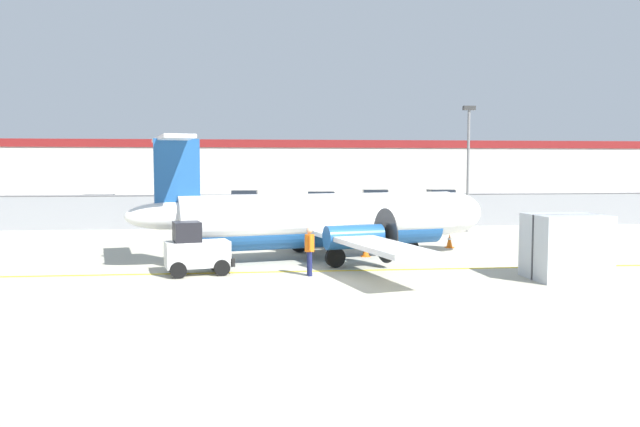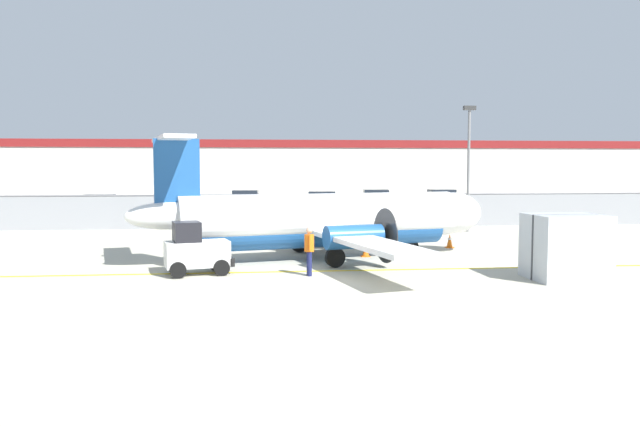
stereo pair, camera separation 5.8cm
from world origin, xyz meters
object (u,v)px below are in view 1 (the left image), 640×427
(baggage_tug, at_px, (196,250))
(parked_car_1, at_px, (180,201))
(traffic_cone_far_right, at_px, (449,241))
(parked_car_0, at_px, (97,205))
(cargo_container, at_px, (566,247))
(parked_car_5, at_px, (442,198))
(commuter_airplane, at_px, (329,220))
(apron_light_pole, at_px, (468,158))
(parked_car_2, at_px, (246,199))
(parked_car_3, at_px, (320,201))
(ground_crew_worker, at_px, (310,249))
(traffic_cone_far_left, at_px, (332,250))
(traffic_cone_near_right, at_px, (379,245))
(traffic_cone_near_left, at_px, (366,249))
(parked_car_4, at_px, (374,198))

(baggage_tug, relative_size, parked_car_1, 0.60)
(traffic_cone_far_right, relative_size, parked_car_0, 0.15)
(cargo_container, relative_size, parked_car_1, 0.59)
(parked_car_5, bearing_deg, commuter_airplane, -120.09)
(parked_car_1, height_order, apron_light_pole, apron_light_pole)
(traffic_cone_far_right, relative_size, parked_car_1, 0.15)
(commuter_airplane, height_order, parked_car_1, commuter_airplane)
(apron_light_pole, bearing_deg, parked_car_0, 151.45)
(parked_car_2, bearing_deg, baggage_tug, -87.67)
(parked_car_3, xyz_separation_m, parked_car_5, (11.44, 3.10, 0.00))
(baggage_tug, distance_m, apron_light_pole, 19.69)
(ground_crew_worker, xyz_separation_m, parked_car_3, (3.60, 30.17, -0.06))
(traffic_cone_far_left, distance_m, parked_car_3, 25.93)
(apron_light_pole, bearing_deg, traffic_cone_near_right, -131.08)
(traffic_cone_near_left, height_order, parked_car_2, parked_car_2)
(parked_car_2, bearing_deg, traffic_cone_near_right, -72.61)
(baggage_tug, height_order, parked_car_3, baggage_tug)
(baggage_tug, xyz_separation_m, parked_car_0, (-9.67, 26.05, 0.04))
(baggage_tug, bearing_deg, parked_car_3, 61.46)
(baggage_tug, height_order, apron_light_pole, apron_light_pole)
(traffic_cone_near_right, xyz_separation_m, parked_car_2, (-6.18, 27.66, 0.58))
(ground_crew_worker, bearing_deg, parked_car_0, -65.55)
(commuter_airplane, bearing_deg, ground_crew_worker, -120.09)
(traffic_cone_near_left, bearing_deg, traffic_cone_near_right, 59.81)
(traffic_cone_far_right, xyz_separation_m, parked_car_2, (-9.74, 26.72, 0.58))
(traffic_cone_near_left, height_order, traffic_cone_near_right, same)
(cargo_container, bearing_deg, traffic_cone_near_right, 121.29)
(parked_car_0, xyz_separation_m, parked_car_4, (22.51, 7.03, 0.00))
(commuter_airplane, xyz_separation_m, parked_car_4, (7.72, 29.82, -0.71))
(commuter_airplane, relative_size, apron_light_pole, 2.19)
(traffic_cone_near_right, relative_size, traffic_cone_far_left, 1.00)
(traffic_cone_near_left, bearing_deg, parked_car_4, 78.29)
(baggage_tug, xyz_separation_m, ground_crew_worker, (3.97, -0.68, 0.10))
(commuter_airplane, height_order, parked_car_4, commuter_airplane)
(traffic_cone_near_right, height_order, parked_car_3, parked_car_3)
(traffic_cone_far_left, bearing_deg, commuter_airplane, -116.36)
(traffic_cone_near_left, bearing_deg, cargo_container, -45.32)
(baggage_tug, bearing_deg, traffic_cone_far_right, 14.19)
(ground_crew_worker, bearing_deg, parked_car_5, -116.91)
(ground_crew_worker, height_order, apron_light_pole, apron_light_pole)
(ground_crew_worker, xyz_separation_m, traffic_cone_near_right, (3.62, 5.75, -0.64))
(parked_car_1, bearing_deg, parked_car_2, -166.37)
(traffic_cone_far_right, relative_size, apron_light_pole, 0.09)
(cargo_container, relative_size, parked_car_4, 0.57)
(commuter_airplane, distance_m, traffic_cone_far_left, 1.37)
(ground_crew_worker, height_order, parked_car_3, same)
(parked_car_5, bearing_deg, traffic_cone_near_left, -117.72)
(parked_car_0, distance_m, parked_car_3, 17.58)
(baggage_tug, relative_size, parked_car_3, 0.58)
(parked_car_0, relative_size, parked_car_3, 0.97)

